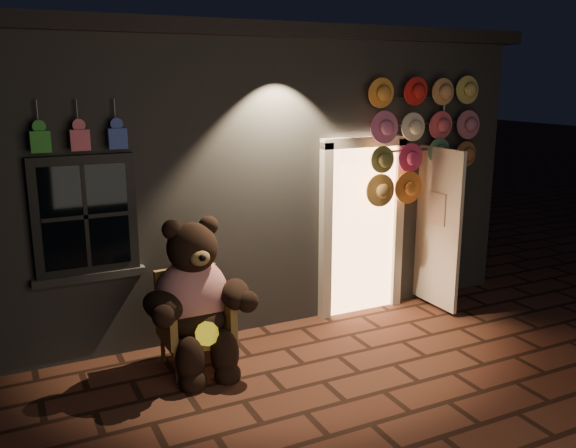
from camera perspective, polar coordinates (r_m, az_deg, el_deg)
ground at (r=6.12m, az=3.31°, el=-14.51°), size 60.00×60.00×0.00m
shop_building at (r=9.15m, az=-8.98°, el=6.21°), size 7.30×5.95×3.51m
wicker_armchair at (r=6.33m, az=-8.90°, el=-8.74°), size 0.69×0.62×0.98m
teddy_bear at (r=6.13m, az=-8.61°, el=-7.05°), size 1.18×0.91×1.62m
hat_rack at (r=7.67m, az=12.54°, el=8.17°), size 1.63×0.22×2.88m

